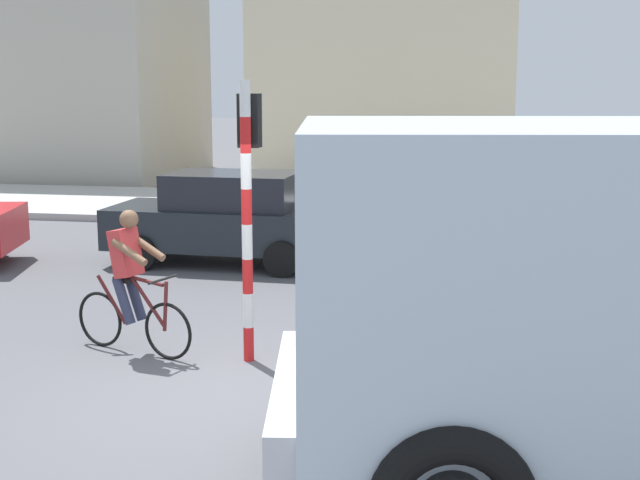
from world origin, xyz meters
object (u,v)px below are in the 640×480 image
Objects in this scene: cyclist at (131,282)px; car_red_near at (227,217)px; traffic_light_pole at (248,182)px; car_far_side at (589,215)px.

car_red_near is (-0.32, 5.13, -0.05)m from cyclist.
cyclist is at bearing -86.48° from car_red_near.
car_far_side is at bearing 55.45° from traffic_light_pole.
car_far_side is at bearing 47.94° from cyclist.
traffic_light_pole is 5.52m from car_red_near.
car_red_near is 6.41m from car_far_side.
cyclist is 0.42× the size of car_red_near.
traffic_light_pole reaches higher than cyclist.
cyclist reaches higher than car_red_near.
car_far_side is (4.50, 6.54, -1.25)m from traffic_light_pole.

